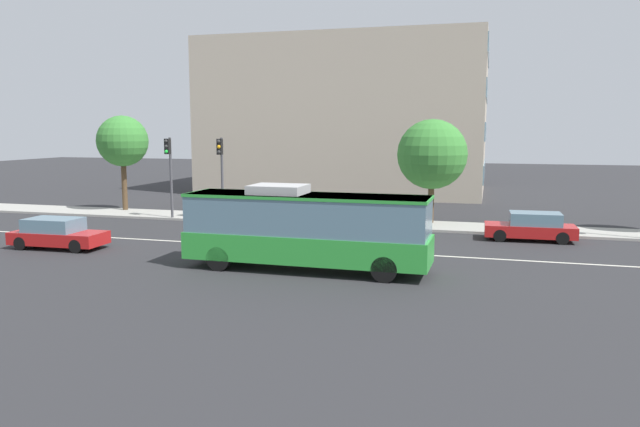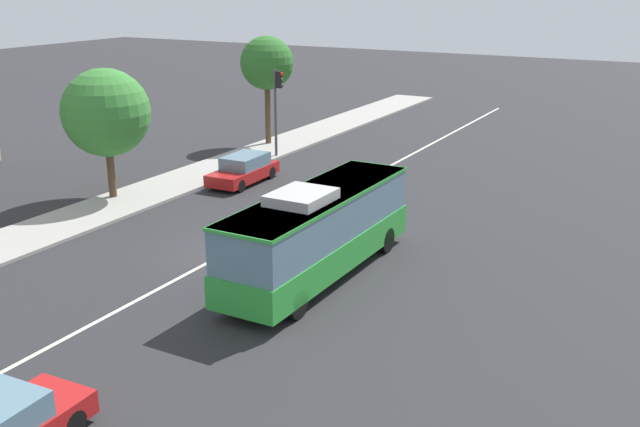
{
  "view_description": "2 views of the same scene",
  "coord_description": "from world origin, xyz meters",
  "px_view_note": "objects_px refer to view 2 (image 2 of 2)",
  "views": [
    {
      "loc": [
        6.84,
        -27.46,
        5.69
      ],
      "look_at": [
        -0.08,
        -3.22,
        2.2
      ],
      "focal_mm": 34.12,
      "sensor_mm": 36.0,
      "label": 1
    },
    {
      "loc": [
        -22.05,
        -16.28,
        10.33
      ],
      "look_at": [
        1.54,
        -3.3,
        1.69
      ],
      "focal_mm": 41.53,
      "sensor_mm": 36.0,
      "label": 2
    }
  ],
  "objects_px": {
    "traffic_light_mid_block": "(277,98)",
    "street_tree_kerbside_left": "(106,113)",
    "street_tree_kerbside_right": "(267,64)",
    "transit_bus": "(319,229)",
    "sedan_red_ahead": "(244,169)"
  },
  "relations": [
    {
      "from": "traffic_light_mid_block",
      "to": "street_tree_kerbside_left",
      "type": "distance_m",
      "value": 11.46
    },
    {
      "from": "traffic_light_mid_block",
      "to": "street_tree_kerbside_left",
      "type": "height_order",
      "value": "street_tree_kerbside_left"
    },
    {
      "from": "sedan_red_ahead",
      "to": "traffic_light_mid_block",
      "type": "bearing_deg",
      "value": -167.97
    },
    {
      "from": "transit_bus",
      "to": "traffic_light_mid_block",
      "type": "bearing_deg",
      "value": 36.81
    },
    {
      "from": "transit_bus",
      "to": "street_tree_kerbside_right",
      "type": "distance_m",
      "value": 22.31
    },
    {
      "from": "sedan_red_ahead",
      "to": "traffic_light_mid_block",
      "type": "distance_m",
      "value": 6.45
    },
    {
      "from": "street_tree_kerbside_left",
      "to": "sedan_red_ahead",
      "type": "bearing_deg",
      "value": -35.0
    },
    {
      "from": "street_tree_kerbside_right",
      "to": "street_tree_kerbside_left",
      "type": "bearing_deg",
      "value": 179.72
    },
    {
      "from": "traffic_light_mid_block",
      "to": "street_tree_kerbside_left",
      "type": "bearing_deg",
      "value": -105.76
    },
    {
      "from": "transit_bus",
      "to": "traffic_light_mid_block",
      "type": "height_order",
      "value": "traffic_light_mid_block"
    },
    {
      "from": "traffic_light_mid_block",
      "to": "street_tree_kerbside_right",
      "type": "distance_m",
      "value": 3.98
    },
    {
      "from": "traffic_light_mid_block",
      "to": "street_tree_kerbside_right",
      "type": "bearing_deg",
      "value": 128.88
    },
    {
      "from": "transit_bus",
      "to": "street_tree_kerbside_right",
      "type": "bearing_deg",
      "value": 37.73
    },
    {
      "from": "sedan_red_ahead",
      "to": "street_tree_kerbside_left",
      "type": "bearing_deg",
      "value": -36.67
    },
    {
      "from": "sedan_red_ahead",
      "to": "transit_bus",
      "type": "bearing_deg",
      "value": 44.39
    }
  ]
}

